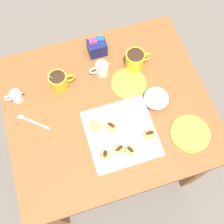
{
  "coord_description": "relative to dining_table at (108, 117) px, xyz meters",
  "views": [
    {
      "loc": [
        -0.15,
        -0.53,
        1.93
      ],
      "look_at": [
        0.01,
        -0.05,
        0.76
      ],
      "focal_mm": 45.19,
      "sensor_mm": 36.0,
      "label": 1
    }
  ],
  "objects": [
    {
      "name": "beignet_0",
      "position": [
        -0.08,
        -0.23,
        0.17
      ],
      "size": [
        0.05,
        0.05,
        0.04
      ],
      "primitive_type": "ellipsoid",
      "rotation": [
        0.0,
        0.0,
        4.57
      ],
      "color": "#D19347",
      "rests_on": "pastry_plate_square"
    },
    {
      "name": "saucer_lime_right",
      "position": [
        0.13,
        0.08,
        0.14
      ],
      "size": [
        0.17,
        0.17,
        0.01
      ],
      "primitive_type": "cylinder",
      "color": "#9EC633",
      "rests_on": "dining_table"
    },
    {
      "name": "pastry_plate_square",
      "position": [
        0.01,
        -0.15,
        0.15
      ],
      "size": [
        0.3,
        0.3,
        0.02
      ],
      "primitive_type": "cube",
      "color": "white",
      "rests_on": "dining_table"
    },
    {
      "name": "beignet_2",
      "position": [
        -0.02,
        -0.12,
        0.17
      ],
      "size": [
        0.06,
        0.06,
        0.03
      ],
      "primitive_type": "ellipsoid",
      "rotation": [
        0.0,
        0.0,
        5.03
      ],
      "color": "#D19347",
      "rests_on": "pastry_plate_square"
    },
    {
      "name": "sugar_caddy",
      "position": [
        0.04,
        0.3,
        0.18
      ],
      "size": [
        0.09,
        0.07,
        0.11
      ],
      "color": "#191E51",
      "rests_on": "dining_table"
    },
    {
      "name": "beignet_1",
      "position": [
        -0.02,
        -0.23,
        0.17
      ],
      "size": [
        0.05,
        0.04,
        0.04
      ],
      "primitive_type": "ellipsoid",
      "rotation": [
        0.0,
        0.0,
        0.0
      ],
      "color": "#D19347",
      "rests_on": "pastry_plate_square"
    },
    {
      "name": "beignet_5",
      "position": [
        0.02,
        -0.25,
        0.17
      ],
      "size": [
        0.06,
        0.06,
        0.03
      ],
      "primitive_type": "ellipsoid",
      "rotation": [
        0.0,
        0.0,
        5.17
      ],
      "color": "#D19347",
      "rests_on": "pastry_plate_square"
    },
    {
      "name": "chocolate_sauce_pitcher",
      "position": [
        -0.4,
        0.16,
        0.17
      ],
      "size": [
        0.09,
        0.05,
        0.06
      ],
      "color": "white",
      "rests_on": "dining_table"
    },
    {
      "name": "coffee_mug_mustard_right",
      "position": [
        0.19,
        0.17,
        0.19
      ],
      "size": [
        0.13,
        0.09,
        0.1
      ],
      "color": "gold",
      "rests_on": "dining_table"
    },
    {
      "name": "dining_table",
      "position": [
        0.0,
        0.0,
        0.0
      ],
      "size": [
        0.95,
        0.84,
        0.74
      ],
      "color": "brown",
      "rests_on": "ground_plane"
    },
    {
      "name": "saucer_lime_left",
      "position": [
        0.31,
        -0.25,
        0.14
      ],
      "size": [
        0.18,
        0.18,
        0.01
      ],
      "primitive_type": "cylinder",
      "color": "#9EC633",
      "rests_on": "dining_table"
    },
    {
      "name": "chocolate_drizzle_1",
      "position": [
        -0.02,
        -0.23,
        0.19
      ],
      "size": [
        0.04,
        0.03,
        0.0
      ],
      "primitive_type": "ellipsoid",
      "rotation": [
        0.0,
        0.0,
        0.38
      ],
      "color": "black",
      "rests_on": "beignet_1"
    },
    {
      "name": "coffee_mug_mustard_left",
      "position": [
        -0.19,
        0.17,
        0.18
      ],
      "size": [
        0.12,
        0.09,
        0.13
      ],
      "color": "gold",
      "rests_on": "dining_table"
    },
    {
      "name": "chocolate_drizzle_4",
      "position": [
        0.13,
        -0.2,
        0.19
      ],
      "size": [
        0.04,
        0.02,
        0.0
      ],
      "primitive_type": "ellipsoid",
      "rotation": [
        0.0,
        0.0,
        3.08
      ],
      "color": "black",
      "rests_on": "beignet_4"
    },
    {
      "name": "ice_cream_bowl",
      "position": [
        0.22,
        -0.05,
        0.17
      ],
      "size": [
        0.12,
        0.12,
        0.09
      ],
      "color": "white",
      "rests_on": "dining_table"
    },
    {
      "name": "beignet_3",
      "position": [
        -0.09,
        -0.09,
        0.17
      ],
      "size": [
        0.08,
        0.08,
        0.04
      ],
      "primitive_type": "ellipsoid",
      "rotation": [
        0.0,
        0.0,
        2.52
      ],
      "color": "#D19347",
      "rests_on": "pastry_plate_square"
    },
    {
      "name": "chocolate_drizzle_5",
      "position": [
        0.02,
        -0.25,
        0.19
      ],
      "size": [
        0.03,
        0.04,
        0.0
      ],
      "primitive_type": "ellipsoid",
      "rotation": [
        0.0,
        0.0,
        5.21
      ],
      "color": "black",
      "rests_on": "beignet_5"
    },
    {
      "name": "cream_pitcher_white",
      "position": [
        0.02,
        0.18,
        0.18
      ],
      "size": [
        0.1,
        0.06,
        0.07
      ],
      "color": "white",
      "rests_on": "dining_table"
    },
    {
      "name": "chocolate_drizzle_2",
      "position": [
        -0.02,
        -0.12,
        0.19
      ],
      "size": [
        0.03,
        0.04,
        0.0
      ],
      "primitive_type": "ellipsoid",
      "rotation": [
        0.0,
        0.0,
        5.35
      ],
      "color": "black",
      "rests_on": "beignet_2"
    },
    {
      "name": "beignet_4",
      "position": [
        0.13,
        -0.2,
        0.17
      ],
      "size": [
        0.06,
        0.06,
        0.04
      ],
      "primitive_type": "ellipsoid",
      "rotation": [
        0.0,
        0.0,
        2.92
      ],
      "color": "#D19347",
      "rests_on": "pastry_plate_square"
    },
    {
      "name": "loose_spoon_near_saucer",
      "position": [
        -0.36,
        0.03,
        0.14
      ],
      "size": [
        0.13,
        0.11,
        0.01
      ],
      "color": "silver",
      "rests_on": "dining_table"
    },
    {
      "name": "ground_plane",
      "position": [
        0.0,
        0.0,
        -0.6
      ],
      "size": [
        8.0,
        8.0,
        0.0
      ],
      "primitive_type": "plane",
      "color": "#665B51"
    },
    {
      "name": "chocolate_drizzle_0",
      "position": [
        -0.08,
        -0.23,
        0.19
      ],
      "size": [
        0.03,
        0.03,
        0.0
      ],
      "primitive_type": "ellipsoid",
      "rotation": [
        0.0,
        0.0,
        4.23
      ],
      "color": "black",
      "rests_on": "beignet_0"
    }
  ]
}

